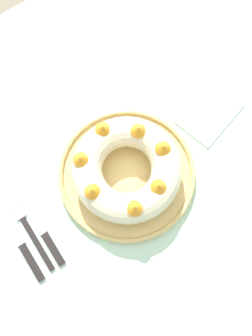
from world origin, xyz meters
TOP-DOWN VIEW (x-y plane):
  - ground_plane at (0.00, 0.00)m, footprint 8.00×8.00m
  - dining_table at (0.00, 0.00)m, footprint 1.42×1.13m
  - serving_dish at (0.03, 0.00)m, footprint 0.33×0.33m
  - bundt_cake at (0.03, 0.00)m, footprint 0.25×0.25m
  - fork at (-0.24, 0.02)m, footprint 0.02×0.20m
  - serving_knife at (-0.27, -0.01)m, footprint 0.02×0.21m
  - cake_knife at (-0.21, -0.02)m, footprint 0.02×0.19m
  - napkin at (0.29, 0.02)m, footprint 0.18×0.15m

SIDE VIEW (x-z plane):
  - ground_plane at x=0.00m, z-range 0.00..0.00m
  - dining_table at x=0.00m, z-range 0.29..1.04m
  - napkin at x=0.29m, z-range 0.75..0.75m
  - cake_knife at x=-0.21m, z-range 0.74..0.75m
  - fork at x=-0.24m, z-range 0.75..0.75m
  - serving_knife at x=-0.27m, z-range 0.74..0.75m
  - serving_dish at x=0.03m, z-range 0.75..0.77m
  - bundt_cake at x=0.03m, z-range 0.76..0.85m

